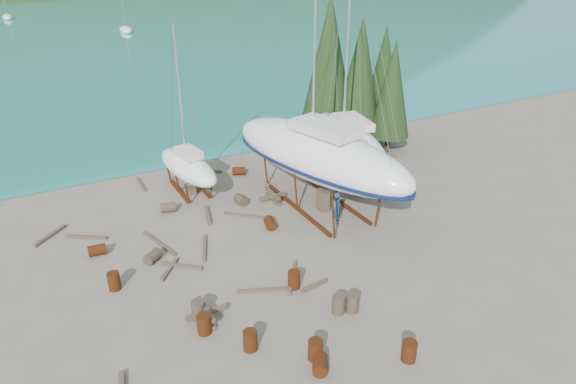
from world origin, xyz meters
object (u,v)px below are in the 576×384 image
large_sailboat_far (347,141)px  large_sailboat_near (318,154)px  small_sailboat_shore (188,166)px  worker (338,208)px

large_sailboat_far → large_sailboat_near: bearing=-135.3°
small_sailboat_shore → worker: bearing=-62.5°
worker → large_sailboat_far: bearing=-4.5°
small_sailboat_shore → worker: 10.21m
small_sailboat_shore → large_sailboat_near: bearing=-52.0°
large_sailboat_near → large_sailboat_far: 4.78m
large_sailboat_near → small_sailboat_shore: 8.63m
large_sailboat_near → large_sailboat_far: size_ratio=1.29×
small_sailboat_shore → worker: small_sailboat_shore is taller
large_sailboat_near → worker: bearing=-107.8°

